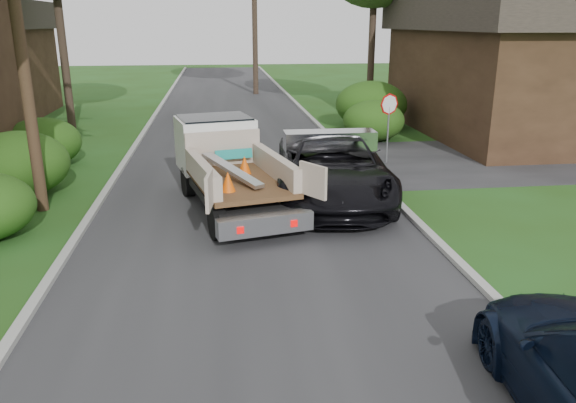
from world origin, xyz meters
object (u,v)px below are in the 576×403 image
Objects in this scene: flatbed_truck at (225,159)px; utility_pole at (16,7)px; house_right at (528,62)px; stop_sign at (389,113)px; black_pickup at (332,168)px.

utility_pole is at bearing 170.03° from flatbed_truck.
house_right is 16.30m from flatbed_truck.
utility_pole is 20.66m from house_right.
house_right is at bearing 26.01° from utility_pole.
utility_pole is (-10.68, -4.02, 3.40)m from stop_sign.
flatbed_truck reaches higher than black_pickup.
house_right is (7.80, 5.00, 1.38)m from stop_sign.
stop_sign is 4.95m from black_pickup.
flatbed_truck is at bearing -177.21° from black_pickup.
utility_pole is 1.60× the size of flatbed_truck.
black_pickup is at bearing -17.14° from flatbed_truck.
stop_sign is at bearing 61.92° from black_pickup.
stop_sign is 9.37m from house_right.
flatbed_truck is (4.88, 0.25, -3.97)m from utility_pole.
utility_pole is at bearing -153.99° from house_right.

